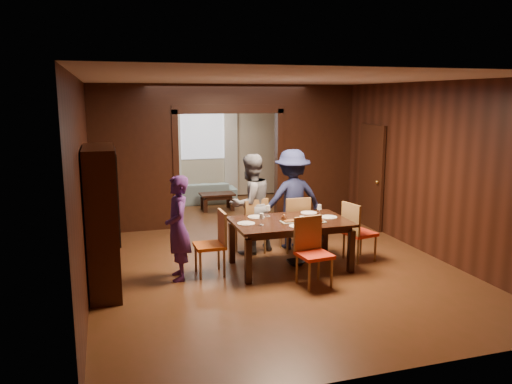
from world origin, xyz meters
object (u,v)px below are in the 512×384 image
object	(u,v)px
dining_table	(290,244)
chair_right	(360,231)
chair_left	(209,244)
person_navy	(292,199)
sofa	(200,193)
coffee_table	(217,202)
chair_near	(314,253)
chair_far_l	(251,225)
person_grey	(250,204)
chair_far_r	(294,223)
hutch	(102,220)
person_purple	(178,228)

from	to	relation	value
dining_table	chair_right	bearing A→B (deg)	0.45
chair_left	person_navy	bearing A→B (deg)	118.59
sofa	person_navy	bearing A→B (deg)	104.00
coffee_table	chair_right	bearing A→B (deg)	-71.52
chair_right	chair_near	bearing A→B (deg)	114.00
dining_table	chair_far_l	bearing A→B (deg)	112.61
chair_near	chair_far_l	bearing A→B (deg)	97.58
person_grey	chair_far_r	bearing A→B (deg)	148.47
person_navy	chair_far_l	xyz separation A→B (m)	(-0.79, -0.08, -0.39)
person_grey	chair_right	distance (m)	1.88
chair_far_l	hutch	xyz separation A→B (m)	(-2.40, -1.05, 0.52)
coffee_table	chair_far_l	xyz separation A→B (m)	(-0.17, -3.39, 0.28)
person_navy	chair_right	distance (m)	1.33
person_navy	sofa	xyz separation A→B (m)	(-0.87, 4.22, -0.61)
sofa	chair_far_l	world-z (taller)	chair_far_l
person_purple	dining_table	world-z (taller)	person_purple
sofa	dining_table	bearing A→B (deg)	97.42
sofa	chair_far_r	distance (m)	4.47
chair_left	chair_far_l	xyz separation A→B (m)	(0.89, 0.86, 0.00)
coffee_table	chair_far_r	bearing A→B (deg)	-80.33
person_grey	chair_right	size ratio (longest dim) A/B	1.76
person_purple	person_navy	bearing A→B (deg)	116.06
chair_right	person_purple	bearing A→B (deg)	78.51
sofa	coffee_table	size ratio (longest dim) A/B	2.26
person_purple	chair_left	bearing A→B (deg)	95.90
coffee_table	chair_far_r	size ratio (longest dim) A/B	0.82
chair_left	person_purple	bearing A→B (deg)	-86.41
chair_far_r	chair_near	distance (m)	1.67
person_navy	sofa	world-z (taller)	person_navy
chair_left	chair_near	xyz separation A→B (m)	(1.33, -0.87, 0.00)
chair_right	chair_far_r	bearing A→B (deg)	34.75
coffee_table	chair_near	distance (m)	5.13
person_purple	chair_right	bearing A→B (deg)	91.63
chair_near	hutch	size ratio (longest dim) A/B	0.48
dining_table	chair_near	distance (m)	0.83
person_navy	coffee_table	world-z (taller)	person_navy
person_navy	dining_table	size ratio (longest dim) A/B	0.98
dining_table	chair_far_l	xyz separation A→B (m)	(-0.38, 0.91, 0.10)
hutch	chair_near	bearing A→B (deg)	-13.33
person_navy	chair_far_r	world-z (taller)	person_navy
chair_right	chair_near	distance (m)	1.43
person_grey	coffee_table	xyz separation A→B (m)	(0.16, 3.37, -0.65)
coffee_table	chair_right	distance (m)	4.53
coffee_table	chair_near	bearing A→B (deg)	-87.05
dining_table	chair_far_r	world-z (taller)	chair_far_r
chair_left	chair_right	world-z (taller)	same
person_grey	dining_table	xyz separation A→B (m)	(0.37, -0.93, -0.47)
person_grey	chair_far_l	world-z (taller)	person_grey
sofa	chair_right	size ratio (longest dim) A/B	1.86
sofa	chair_near	xyz separation A→B (m)	(0.51, -6.02, 0.22)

